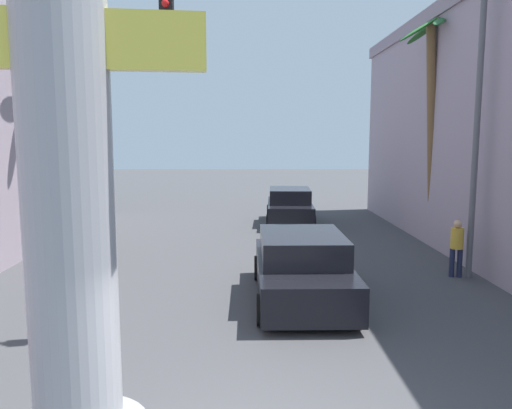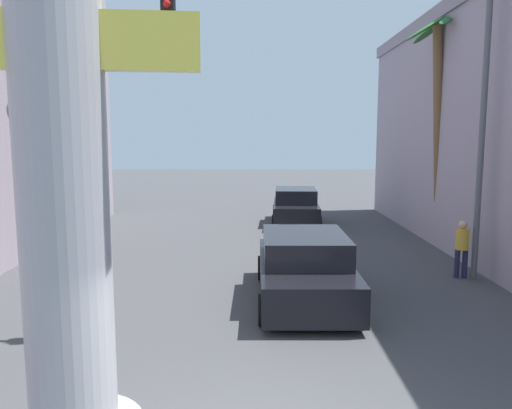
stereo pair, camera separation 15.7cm
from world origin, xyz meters
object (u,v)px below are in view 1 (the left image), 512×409
at_px(car_far, 290,207).
at_px(street_lamp, 464,103).
at_px(traffic_light_mast, 18,97).
at_px(palm_tree_mid_right, 435,99).
at_px(palm_tree_mid_left, 65,102).
at_px(car_lead, 302,268).
at_px(pedestrian_mid_right, 457,244).
at_px(neon_sign_pole, 66,132).

bearing_deg(car_far, street_lamp, -66.07).
height_order(traffic_light_mast, palm_tree_mid_right, palm_tree_mid_right).
height_order(street_lamp, palm_tree_mid_left, street_lamp).
xyz_separation_m(street_lamp, car_far, (-3.76, 8.47, -3.91)).
xyz_separation_m(car_lead, palm_tree_mid_left, (-6.90, 4.55, 4.10)).
relative_size(palm_tree_mid_left, palm_tree_mid_right, 0.94).
bearing_deg(car_lead, traffic_light_mast, -160.68).
height_order(palm_tree_mid_left, pedestrian_mid_right, palm_tree_mid_left).
bearing_deg(palm_tree_mid_left, street_lamp, -13.89).
bearing_deg(pedestrian_mid_right, traffic_light_mast, -159.41).
relative_size(traffic_light_mast, pedestrian_mid_right, 4.11).
relative_size(car_lead, palm_tree_mid_left, 0.64).
distance_m(car_far, palm_tree_mid_left, 10.27).
height_order(neon_sign_pole, street_lamp, neon_sign_pole).
relative_size(traffic_light_mast, car_far, 1.49).
distance_m(car_lead, car_far, 10.26).
bearing_deg(palm_tree_mid_right, car_far, 136.00).
bearing_deg(palm_tree_mid_left, car_far, 37.17).
relative_size(neon_sign_pole, street_lamp, 1.18).
distance_m(traffic_light_mast, palm_tree_mid_left, 6.64).
bearing_deg(neon_sign_pole, traffic_light_mast, 118.68).
height_order(car_lead, car_far, same).
relative_size(car_lead, palm_tree_mid_right, 0.60).
xyz_separation_m(palm_tree_mid_right, pedestrian_mid_right, (-0.76, -4.07, -4.14)).
bearing_deg(street_lamp, pedestrian_mid_right, 32.48).
height_order(street_lamp, car_lead, street_lamp).
height_order(car_lead, palm_tree_mid_left, palm_tree_mid_left).
height_order(street_lamp, pedestrian_mid_right, street_lamp).
bearing_deg(palm_tree_mid_right, car_lead, -131.35).
height_order(neon_sign_pole, traffic_light_mast, neon_sign_pole).
bearing_deg(neon_sign_pole, car_far, 77.56).
distance_m(traffic_light_mast, palm_tree_mid_right, 13.16).
distance_m(street_lamp, car_far, 10.06).
relative_size(street_lamp, traffic_light_mast, 1.20).
bearing_deg(palm_tree_mid_left, neon_sign_pole, -70.50).
height_order(neon_sign_pole, palm_tree_mid_left, neon_sign_pole).
relative_size(car_far, pedestrian_mid_right, 2.77).
distance_m(neon_sign_pole, palm_tree_mid_right, 14.73).
relative_size(neon_sign_pole, palm_tree_mid_left, 1.26).
distance_m(neon_sign_pole, street_lamp, 11.00).
height_order(palm_tree_mid_left, palm_tree_mid_right, palm_tree_mid_right).
bearing_deg(car_far, traffic_light_mast, -116.51).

